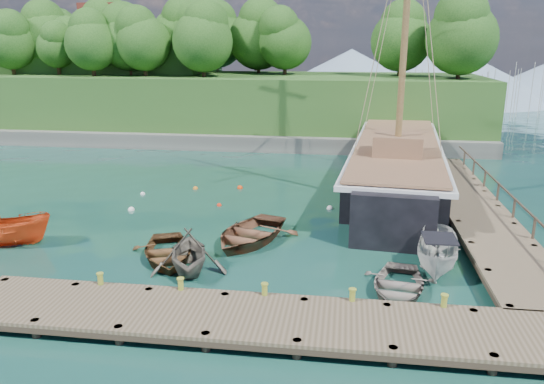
% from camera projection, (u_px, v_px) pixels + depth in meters
% --- Properties ---
extents(ground, '(160.00, 160.00, 0.00)m').
position_uv_depth(ground, '(238.00, 252.00, 23.62)').
color(ground, '#163B2D').
rests_on(ground, ground).
extents(dock_near, '(20.00, 3.20, 1.10)m').
position_uv_depth(dock_near, '(258.00, 319.00, 17.04)').
color(dock_near, brown).
rests_on(dock_near, ground).
extents(dock_east, '(3.20, 24.00, 1.10)m').
position_uv_depth(dock_east, '(472.00, 207.00, 28.62)').
color(dock_east, brown).
rests_on(dock_east, ground).
extents(bollard_0, '(0.26, 0.26, 0.45)m').
position_uv_depth(bollard_0, '(102.00, 299.00, 19.30)').
color(bollard_0, olive).
rests_on(bollard_0, ground).
extents(bollard_1, '(0.26, 0.26, 0.45)m').
position_uv_depth(bollard_1, '(182.00, 305.00, 18.90)').
color(bollard_1, olive).
rests_on(bollard_1, ground).
extents(bollard_2, '(0.26, 0.26, 0.45)m').
position_uv_depth(bollard_2, '(265.00, 311.00, 18.50)').
color(bollard_2, olive).
rests_on(bollard_2, ground).
extents(bollard_3, '(0.26, 0.26, 0.45)m').
position_uv_depth(bollard_3, '(351.00, 317.00, 18.09)').
color(bollard_3, olive).
rests_on(bollard_3, ground).
extents(bollard_4, '(0.26, 0.26, 0.45)m').
position_uv_depth(bollard_4, '(442.00, 323.00, 17.69)').
color(bollard_4, olive).
rests_on(bollard_4, ground).
extents(rowboat_0, '(4.39, 5.12, 0.89)m').
position_uv_depth(rowboat_0, '(168.00, 259.00, 22.88)').
color(rowboat_0, '#54361C').
rests_on(rowboat_0, ground).
extents(rowboat_1, '(4.03, 4.37, 1.92)m').
position_uv_depth(rowboat_1, '(189.00, 271.00, 21.70)').
color(rowboat_1, '#5C564B').
rests_on(rowboat_1, ground).
extents(rowboat_2, '(5.01, 5.94, 1.05)m').
position_uv_depth(rowboat_2, '(249.00, 241.00, 24.96)').
color(rowboat_2, brown).
rests_on(rowboat_2, ground).
extents(rowboat_3, '(3.41, 4.35, 0.82)m').
position_uv_depth(rowboat_3, '(397.00, 293.00, 19.81)').
color(rowboat_3, slate).
rests_on(rowboat_3, ground).
extents(motorboat_orange, '(4.47, 2.41, 1.64)m').
position_uv_depth(motorboat_orange, '(7.00, 246.00, 24.42)').
color(motorboat_orange, '#C94016').
rests_on(motorboat_orange, ground).
extents(cabin_boat_white, '(2.40, 4.56, 1.68)m').
position_uv_depth(cabin_boat_white, '(437.00, 271.00, 21.73)').
color(cabin_boat_white, silver).
rests_on(cabin_boat_white, ground).
extents(schooner, '(7.50, 29.53, 21.99)m').
position_uv_depth(schooner, '(396.00, 168.00, 34.16)').
color(schooner, black).
rests_on(schooner, ground).
extents(mooring_buoy_0, '(0.37, 0.37, 0.37)m').
position_uv_depth(mooring_buoy_0, '(131.00, 210.00, 29.56)').
color(mooring_buoy_0, white).
rests_on(mooring_buoy_0, ground).
extents(mooring_buoy_1, '(0.27, 0.27, 0.27)m').
position_uv_depth(mooring_buoy_1, '(219.00, 206.00, 30.39)').
color(mooring_buoy_1, red).
rests_on(mooring_buoy_1, ground).
extents(mooring_buoy_2, '(0.31, 0.31, 0.31)m').
position_uv_depth(mooring_buoy_2, '(272.00, 219.00, 28.04)').
color(mooring_buoy_2, red).
rests_on(mooring_buoy_2, ground).
extents(mooring_buoy_3, '(0.36, 0.36, 0.36)m').
position_uv_depth(mooring_buoy_3, '(330.00, 209.00, 29.81)').
color(mooring_buoy_3, white).
rests_on(mooring_buoy_3, ground).
extents(mooring_buoy_4, '(0.32, 0.32, 0.32)m').
position_uv_depth(mooring_buoy_4, '(195.00, 189.00, 33.86)').
color(mooring_buoy_4, orange).
rests_on(mooring_buoy_4, ground).
extents(mooring_buoy_5, '(0.36, 0.36, 0.36)m').
position_uv_depth(mooring_buoy_5, '(240.00, 188.00, 34.00)').
color(mooring_buoy_5, red).
rests_on(mooring_buoy_5, ground).
extents(mooring_buoy_6, '(0.30, 0.30, 0.30)m').
position_uv_depth(mooring_buoy_6, '(143.00, 194.00, 32.65)').
color(mooring_buoy_6, white).
rests_on(mooring_buoy_6, ground).
extents(mooring_buoy_7, '(0.35, 0.35, 0.35)m').
position_uv_depth(mooring_buoy_7, '(268.00, 238.00, 25.31)').
color(mooring_buoy_7, orange).
rests_on(mooring_buoy_7, ground).
extents(headland, '(51.00, 19.31, 12.90)m').
position_uv_depth(headland, '(175.00, 78.00, 53.74)').
color(headland, '#474744').
rests_on(headland, ground).
extents(distant_ridge, '(117.00, 40.00, 10.00)m').
position_uv_depth(distant_ridge, '(347.00, 71.00, 88.55)').
color(distant_ridge, '#728CA5').
rests_on(distant_ridge, ground).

